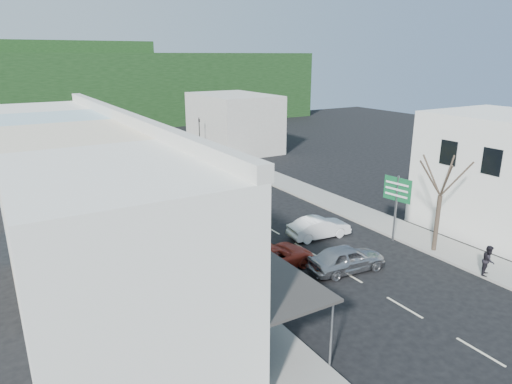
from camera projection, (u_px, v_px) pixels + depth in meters
name	position (u px, v px, depth m)	size (l,w,h in m)	color
ground	(305.00, 249.00, 28.57)	(120.00, 120.00, 0.00)	black
sidewalk_left	(139.00, 222.00, 33.10)	(3.00, 52.00, 0.15)	gray
sidewalk_right	(305.00, 191.00, 40.45)	(3.00, 52.00, 0.15)	gray
shopfront_row	(73.00, 199.00, 25.41)	(8.25, 30.00, 8.00)	white
right_building	(503.00, 174.00, 30.74)	(8.00, 9.00, 8.00)	white
distant_block_left	(38.00, 149.00, 44.03)	(8.00, 10.00, 6.00)	#B7B2A8
distant_block_right	(234.00, 122.00, 57.63)	(8.00, 12.00, 7.00)	#B7B2A8
hillside	(76.00, 84.00, 79.45)	(80.00, 26.00, 14.00)	black
bus	(195.00, 200.00, 33.15)	(2.50, 11.60, 3.10)	yellow
car_silver	(347.00, 260.00, 25.51)	(1.80, 4.40, 1.40)	#9D9EA2
car_white	(319.00, 227.00, 30.25)	(1.80, 4.40, 1.40)	white
car_red	(273.00, 257.00, 25.85)	(1.90, 4.60, 1.40)	maroon
car_black_near	(237.00, 182.00, 40.93)	(1.84, 4.50, 1.40)	black
car_navy_mid	(208.00, 172.00, 44.52)	(1.80, 4.40, 1.40)	black
car_black_far	(147.00, 175.00, 43.55)	(1.80, 4.40, 1.40)	black
car_navy_far	(182.00, 157.00, 51.02)	(1.84, 4.50, 1.40)	black
pedestrian_left	(173.00, 248.00, 26.32)	(0.60, 0.40, 1.70)	black
pedestrian_right	(489.00, 260.00, 24.71)	(0.70, 0.44, 1.70)	black
direction_sign	(396.00, 209.00, 29.29)	(0.52, 1.98, 4.38)	#125D31
street_tree	(440.00, 196.00, 27.14)	(2.35, 2.35, 7.27)	#32271E
traffic_signal	(200.00, 137.00, 54.57)	(0.71, 1.01, 4.57)	black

